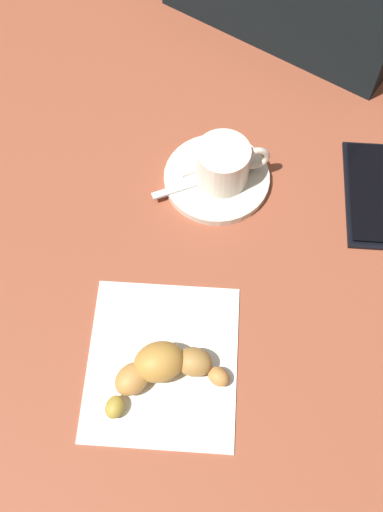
{
  "coord_description": "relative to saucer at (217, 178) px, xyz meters",
  "views": [
    {
      "loc": [
        -0.32,
        0.01,
        0.64
      ],
      "look_at": [
        0.01,
        -0.0,
        0.02
      ],
      "focal_mm": 43.36,
      "sensor_mm": 36.0,
      "label": 1
    }
  ],
  "objects": [
    {
      "name": "sugar_packet",
      "position": [
        0.02,
        0.02,
        0.01
      ],
      "size": [
        0.04,
        0.06,
        0.01
      ],
      "primitive_type": "cube",
      "rotation": [
        0.0,
        0.0,
        8.24
      ],
      "color": "white",
      "rests_on": "saucer"
    },
    {
      "name": "espresso_cup",
      "position": [
        -0.0,
        -0.01,
        0.03
      ],
      "size": [
        0.06,
        0.09,
        0.05
      ],
      "color": "beige",
      "rests_on": "saucer"
    },
    {
      "name": "teaspoon",
      "position": [
        0.0,
        -0.0,
        0.01
      ],
      "size": [
        0.05,
        0.13,
        0.01
      ],
      "color": "silver",
      "rests_on": "saucer"
    },
    {
      "name": "ground_plane",
      "position": [
        -0.12,
        0.04,
        -0.01
      ],
      "size": [
        1.8,
        1.8,
        0.0
      ],
      "primitive_type": "plane",
      "color": "brown"
    },
    {
      "name": "cell_phone",
      "position": [
        -0.03,
        -0.19,
        -0.0
      ],
      "size": [
        0.16,
        0.09,
        0.01
      ],
      "color": "black",
      "rests_on": "ground"
    },
    {
      "name": "croissant",
      "position": [
        -0.24,
        0.07,
        0.01
      ],
      "size": [
        0.08,
        0.14,
        0.04
      ],
      "color": "#B87C3D",
      "rests_on": "napkin"
    },
    {
      "name": "napkin",
      "position": [
        -0.23,
        0.07,
        -0.0
      ],
      "size": [
        0.2,
        0.18,
        0.0
      ],
      "primitive_type": "cube",
      "rotation": [
        0.0,
        0.0,
        -0.12
      ],
      "color": "white",
      "rests_on": "ground"
    },
    {
      "name": "saucer",
      "position": [
        0.0,
        0.0,
        0.0
      ],
      "size": [
        0.13,
        0.13,
        0.01
      ],
      "primitive_type": "cylinder",
      "color": "beige",
      "rests_on": "ground"
    }
  ]
}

